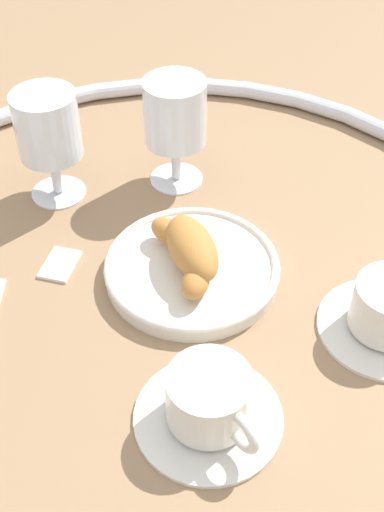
# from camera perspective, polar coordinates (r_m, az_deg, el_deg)

# --- Properties ---
(ground_plane) EXTENTS (2.20, 2.20, 0.00)m
(ground_plane) POSITION_cam_1_polar(r_m,az_deg,el_deg) (0.74, -1.68, -1.61)
(ground_plane) COLOR #997551
(table_chrome_rim) EXTENTS (0.81, 0.81, 0.02)m
(table_chrome_rim) POSITION_cam_1_polar(r_m,az_deg,el_deg) (0.73, -1.70, -0.95)
(table_chrome_rim) COLOR silver
(table_chrome_rim) RESTS_ON ground_plane
(pastry_plate) EXTENTS (0.19, 0.19, 0.02)m
(pastry_plate) POSITION_cam_1_polar(r_m,az_deg,el_deg) (0.73, -0.00, -1.07)
(pastry_plate) COLOR silver
(pastry_plate) RESTS_ON ground_plane
(croissant_large) EXTENTS (0.13, 0.08, 0.04)m
(croissant_large) POSITION_cam_1_polar(r_m,az_deg,el_deg) (0.71, -0.24, 0.55)
(croissant_large) COLOR #BC7A38
(croissant_large) RESTS_ON pastry_plate
(coffee_cup_near) EXTENTS (0.14, 0.14, 0.06)m
(coffee_cup_near) POSITION_cam_1_polar(r_m,az_deg,el_deg) (0.60, 1.51, -12.52)
(coffee_cup_near) COLOR silver
(coffee_cup_near) RESTS_ON ground_plane
(juice_glass_left) EXTENTS (0.08, 0.08, 0.14)m
(juice_glass_left) POSITION_cam_1_polar(r_m,az_deg,el_deg) (0.81, -12.23, 10.42)
(juice_glass_left) COLOR white
(juice_glass_left) RESTS_ON ground_plane
(juice_glass_right) EXTENTS (0.08, 0.08, 0.14)m
(juice_glass_right) POSITION_cam_1_polar(r_m,az_deg,el_deg) (0.81, -1.46, 11.80)
(juice_glass_right) COLOR white
(juice_glass_right) RESTS_ON ground_plane
(sugar_packet) EXTENTS (0.06, 0.06, 0.01)m
(sugar_packet) POSITION_cam_1_polar(r_m,az_deg,el_deg) (0.76, -11.26, -0.61)
(sugar_packet) COLOR white
(sugar_packet) RESTS_ON ground_plane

